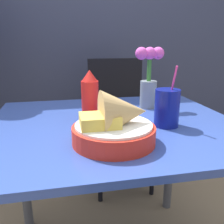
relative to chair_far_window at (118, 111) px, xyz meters
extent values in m
cube|color=#2D334C|center=(-0.20, 0.51, 0.76)|extent=(7.00, 0.06, 2.60)
cube|color=#334C9E|center=(-0.20, -0.79, 0.17)|extent=(0.97, 0.84, 0.02)
cylinder|color=#4C4C51|center=(-0.62, -0.43, -0.19)|extent=(0.05, 0.05, 0.70)
cylinder|color=#4C4C51|center=(0.23, -0.43, -0.19)|extent=(0.05, 0.05, 0.70)
cylinder|color=black|center=(-0.18, -0.28, -0.32)|extent=(0.03, 0.03, 0.44)
cylinder|color=black|center=(0.18, -0.28, -0.32)|extent=(0.03, 0.03, 0.44)
cylinder|color=black|center=(-0.18, 0.08, -0.32)|extent=(0.03, 0.03, 0.44)
cylinder|color=black|center=(0.18, 0.08, -0.32)|extent=(0.03, 0.03, 0.44)
cube|color=black|center=(0.00, -0.10, -0.09)|extent=(0.40, 0.40, 0.02)
cube|color=black|center=(0.00, 0.09, 0.15)|extent=(0.40, 0.03, 0.45)
cylinder|color=red|center=(-0.24, -0.99, 0.21)|extent=(0.26, 0.26, 0.06)
cylinder|color=white|center=(-0.24, -0.99, 0.25)|extent=(0.24, 0.24, 0.01)
cone|color=tan|center=(-0.21, -0.99, 0.28)|extent=(0.14, 0.14, 0.14)
cube|color=#E5C14C|center=(-0.29, -1.00, 0.26)|extent=(0.12, 0.09, 0.04)
cylinder|color=red|center=(-0.29, -0.75, 0.27)|extent=(0.07, 0.07, 0.16)
cone|color=red|center=(-0.29, -0.75, 0.37)|extent=(0.06, 0.06, 0.04)
cylinder|color=navy|center=(-0.02, -0.87, 0.26)|extent=(0.09, 0.09, 0.14)
cylinder|color=black|center=(-0.02, -0.87, 0.25)|extent=(0.08, 0.08, 0.11)
cylinder|color=#EA3884|center=(0.00, -0.87, 0.32)|extent=(0.01, 0.07, 0.19)
cylinder|color=gray|center=(0.01, -0.60, 0.25)|extent=(0.08, 0.08, 0.13)
cylinder|color=#33722D|center=(0.01, -0.60, 0.37)|extent=(0.02, 0.02, 0.12)
sphere|color=#D14CB2|center=(0.01, -0.60, 0.44)|extent=(0.06, 0.06, 0.06)
sphere|color=#D14CB2|center=(-0.03, -0.60, 0.44)|extent=(0.06, 0.06, 0.06)
sphere|color=#D14CB2|center=(0.05, -0.60, 0.44)|extent=(0.06, 0.06, 0.06)
camera|label=1|loc=(-0.40, -1.70, 0.50)|focal=40.00mm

